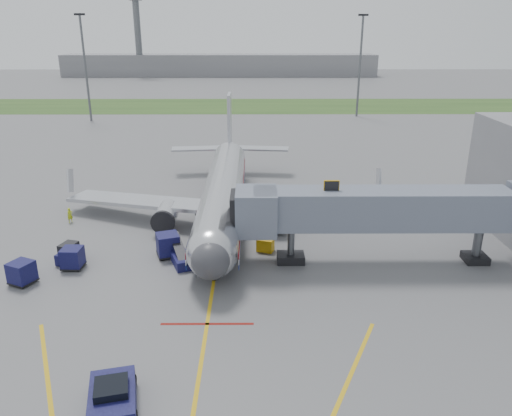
{
  "coord_description": "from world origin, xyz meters",
  "views": [
    {
      "loc": [
        3.0,
        -31.55,
        17.96
      ],
      "look_at": [
        3.21,
        9.0,
        3.2
      ],
      "focal_mm": 35.0,
      "sensor_mm": 36.0,
      "label": 1
    }
  ],
  "objects_px": {
    "airliner": "(223,192)",
    "pushback_tug": "(113,399)",
    "belt_loader": "(180,258)",
    "baggage_tug": "(69,254)",
    "ramp_worker": "(70,215)"
  },
  "relations": [
    {
      "from": "ramp_worker",
      "to": "airliner",
      "type": "bearing_deg",
      "value": -36.95
    },
    {
      "from": "airliner",
      "to": "pushback_tug",
      "type": "bearing_deg",
      "value": -98.49
    },
    {
      "from": "pushback_tug",
      "to": "ramp_worker",
      "type": "height_order",
      "value": "pushback_tug"
    },
    {
      "from": "baggage_tug",
      "to": "belt_loader",
      "type": "relative_size",
      "value": 0.63
    },
    {
      "from": "airliner",
      "to": "pushback_tug",
      "type": "distance_m",
      "value": 27.21
    },
    {
      "from": "airliner",
      "to": "ramp_worker",
      "type": "height_order",
      "value": "airliner"
    },
    {
      "from": "pushback_tug",
      "to": "ramp_worker",
      "type": "relative_size",
      "value": 2.77
    },
    {
      "from": "airliner",
      "to": "belt_loader",
      "type": "height_order",
      "value": "airliner"
    },
    {
      "from": "pushback_tug",
      "to": "baggage_tug",
      "type": "relative_size",
      "value": 1.62
    },
    {
      "from": "pushback_tug",
      "to": "belt_loader",
      "type": "xyz_separation_m",
      "value": [
        1.1,
        16.36,
        -0.17
      ]
    },
    {
      "from": "belt_loader",
      "to": "baggage_tug",
      "type": "bearing_deg",
      "value": 177.68
    },
    {
      "from": "airliner",
      "to": "pushback_tug",
      "type": "xyz_separation_m",
      "value": [
        -4.0,
        -26.83,
        -2.01
      ]
    },
    {
      "from": "airliner",
      "to": "baggage_tug",
      "type": "height_order",
      "value": "airliner"
    },
    {
      "from": "baggage_tug",
      "to": "ramp_worker",
      "type": "bearing_deg",
      "value": 108.78
    },
    {
      "from": "pushback_tug",
      "to": "ramp_worker",
      "type": "bearing_deg",
      "value": 113.17
    }
  ]
}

